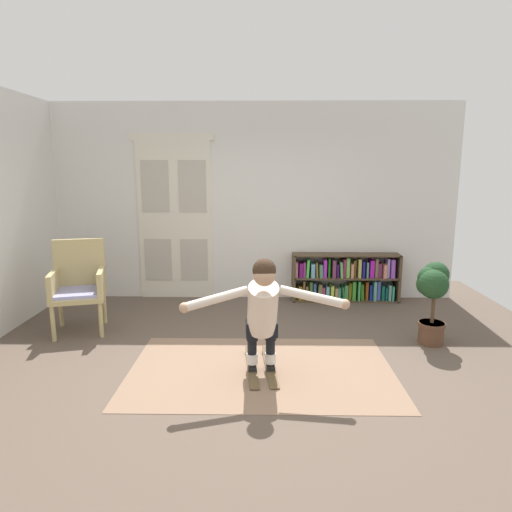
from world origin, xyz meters
TOP-DOWN VIEW (x-y plane):
  - ground_plane at (0.00, 0.00)m, footprint 7.20×7.20m
  - back_wall at (0.00, 2.60)m, footprint 6.00×0.10m
  - double_door at (-1.18, 2.54)m, footprint 1.22×0.05m
  - rug at (0.12, -0.02)m, footprint 2.59×1.65m
  - bookshelf at (1.36, 2.39)m, footprint 1.58×0.30m
  - wicker_chair at (-2.10, 1.09)m, footprint 0.73×0.73m
  - potted_plant at (2.03, 0.75)m, footprint 0.39×0.48m
  - skis_pair at (0.11, 0.01)m, footprint 0.34×0.89m
  - person_skier at (0.13, -0.19)m, footprint 1.48×0.65m

SIDE VIEW (x-z plane):
  - ground_plane at x=0.00m, z-range 0.00..0.00m
  - rug at x=0.12m, z-range 0.00..0.01m
  - skis_pair at x=0.11m, z-range -0.01..0.06m
  - bookshelf at x=1.36m, z-range -0.02..0.69m
  - wicker_chair at x=-2.10m, z-range 0.03..1.13m
  - potted_plant at x=2.03m, z-range 0.15..1.07m
  - person_skier at x=0.13m, z-range 0.14..1.25m
  - double_door at x=-1.18m, z-range 0.01..2.46m
  - back_wall at x=0.00m, z-range 0.00..2.90m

